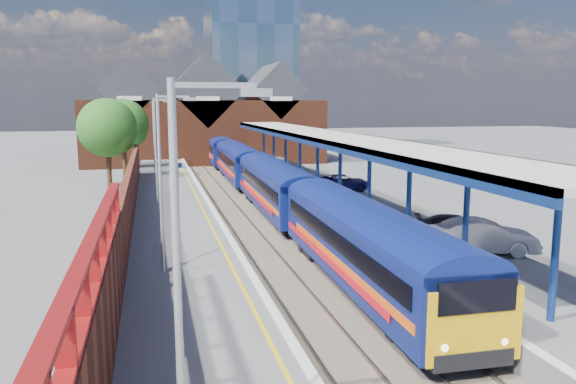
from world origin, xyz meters
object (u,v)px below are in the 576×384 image
at_px(lamp_post_a, 187,285).
at_px(parked_car_dark, 457,227).
at_px(lamp_post_b, 164,172).
at_px(lamp_post_d, 155,132).
at_px(parked_car_silver, 483,237).
at_px(lamp_post_c, 158,144).
at_px(platform_sign, 178,174).
at_px(parked_car_blue, 344,182).
at_px(train, 255,171).
at_px(parked_car_red, 483,232).

distance_m(lamp_post_a, parked_car_dark, 21.76).
bearing_deg(lamp_post_b, lamp_post_a, -90.00).
bearing_deg(lamp_post_d, parked_car_silver, -67.01).
height_order(lamp_post_c, lamp_post_d, same).
relative_size(lamp_post_c, platform_sign, 2.80).
bearing_deg(platform_sign, parked_car_blue, 2.36).
bearing_deg(parked_car_dark, lamp_post_b, 120.33).
height_order(lamp_post_d, parked_car_blue, lamp_post_d).
xyz_separation_m(lamp_post_b, parked_car_silver, (13.79, -0.50, -3.22)).
xyz_separation_m(train, parked_car_silver, (5.93, -23.92, -0.35)).
bearing_deg(parked_car_blue, platform_sign, 106.19).
xyz_separation_m(lamp_post_b, parked_car_red, (14.33, 0.35, -3.26)).
bearing_deg(lamp_post_d, platform_sign, -84.44).
bearing_deg(lamp_post_a, train, 78.15).
height_order(parked_car_silver, parked_car_blue, parked_car_silver).
height_order(lamp_post_b, parked_car_red, lamp_post_b).
height_order(lamp_post_c, parked_car_dark, lamp_post_c).
xyz_separation_m(lamp_post_a, parked_car_silver, (13.79, 13.50, -3.22)).
bearing_deg(lamp_post_b, lamp_post_c, 90.00).
bearing_deg(lamp_post_d, parked_car_blue, -44.09).
xyz_separation_m(lamp_post_d, parked_car_red, (14.33, -31.65, -3.26)).
relative_size(parked_car_red, parked_car_silver, 0.93).
bearing_deg(lamp_post_a, parked_car_silver, 44.40).
xyz_separation_m(train, parked_car_red, (6.47, -23.08, -0.39)).
xyz_separation_m(lamp_post_d, parked_car_silver, (13.79, -32.50, -3.22)).
relative_size(platform_sign, parked_car_dark, 0.62).
bearing_deg(platform_sign, parked_car_silver, -56.10).
height_order(parked_car_silver, parked_car_dark, parked_car_silver).
bearing_deg(lamp_post_c, parked_car_blue, 10.25).
height_order(train, parked_car_blue, train).
distance_m(lamp_post_a, lamp_post_b, 14.00).
bearing_deg(lamp_post_a, parked_car_red, 45.04).
distance_m(lamp_post_b, parked_car_red, 14.70).
xyz_separation_m(platform_sign, parked_car_red, (12.97, -17.65, -0.95)).
height_order(lamp_post_a, platform_sign, lamp_post_a).
xyz_separation_m(lamp_post_b, lamp_post_c, (0.00, 16.00, 0.00)).
xyz_separation_m(lamp_post_a, platform_sign, (1.36, 32.00, -2.30)).
height_order(lamp_post_a, lamp_post_d, same).
height_order(platform_sign, parked_car_blue, platform_sign).
bearing_deg(platform_sign, lamp_post_c, -124.26).
height_order(lamp_post_a, lamp_post_c, same).
distance_m(train, lamp_post_d, 11.98).
xyz_separation_m(lamp_post_b, parked_car_dark, (14.12, 2.21, -3.40)).
bearing_deg(lamp_post_b, lamp_post_d, 90.00).
height_order(lamp_post_b, parked_car_silver, lamp_post_b).
height_order(train, lamp_post_b, lamp_post_b).
bearing_deg(parked_car_red, parked_car_dark, 0.86).
bearing_deg(lamp_post_a, lamp_post_b, 90.00).
relative_size(platform_sign, parked_car_red, 0.58).
height_order(lamp_post_d, parked_car_silver, lamp_post_d).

